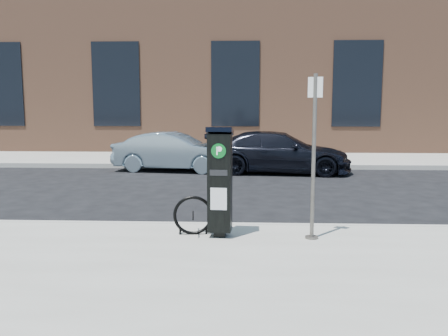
# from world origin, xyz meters

# --- Properties ---
(ground) EXTENTS (120.00, 120.00, 0.00)m
(ground) POSITION_xyz_m (0.00, 0.00, 0.00)
(ground) COLOR black
(ground) RESTS_ON ground
(sidewalk_far) EXTENTS (60.00, 12.00, 0.15)m
(sidewalk_far) POSITION_xyz_m (0.00, 14.00, 0.07)
(sidewalk_far) COLOR gray
(sidewalk_far) RESTS_ON ground
(curb_near) EXTENTS (60.00, 0.12, 0.16)m
(curb_near) POSITION_xyz_m (0.00, -0.02, 0.07)
(curb_near) COLOR #9E9B93
(curb_near) RESTS_ON ground
(curb_far) EXTENTS (60.00, 0.12, 0.16)m
(curb_far) POSITION_xyz_m (0.00, 8.02, 0.07)
(curb_far) COLOR #9E9B93
(curb_far) RESTS_ON ground
(building) EXTENTS (28.00, 10.05, 8.25)m
(building) POSITION_xyz_m (-0.00, 17.00, 4.15)
(building) COLOR brown
(building) RESTS_ON ground
(parking_kiosk) EXTENTS (0.41, 0.37, 1.70)m
(parking_kiosk) POSITION_xyz_m (0.03, -0.81, 1.02)
(parking_kiosk) COLOR black
(parking_kiosk) RESTS_ON sidewalk_near
(sign_pole) EXTENTS (0.21, 0.20, 2.47)m
(sign_pole) POSITION_xyz_m (1.44, -0.87, 1.38)
(sign_pole) COLOR #55514B
(sign_pole) RESTS_ON sidewalk_near
(bike_rack) EXTENTS (0.62, 0.12, 0.62)m
(bike_rack) POSITION_xyz_m (-0.39, -0.73, 0.45)
(bike_rack) COLOR black
(bike_rack) RESTS_ON sidewalk_near
(car_silver) EXTENTS (4.00, 1.85, 1.27)m
(car_silver) POSITION_xyz_m (-1.92, 7.40, 0.63)
(car_silver) COLOR #7F94A1
(car_silver) RESTS_ON ground
(car_dark) EXTENTS (4.67, 2.22, 1.31)m
(car_dark) POSITION_xyz_m (1.47, 7.11, 0.66)
(car_dark) COLOR black
(car_dark) RESTS_ON ground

